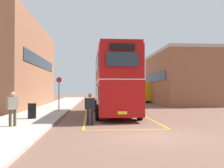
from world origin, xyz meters
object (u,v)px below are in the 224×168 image
object	(u,v)px
single_deck_bus	(134,91)
pedestrian_boarding	(90,107)
pedestrian_waiting_far	(13,106)
bus_stop_sign	(59,91)
double_decker_bus	(114,81)
litter_bin	(32,111)

from	to	relation	value
single_deck_bus	pedestrian_boarding	size ratio (longest dim) A/B	5.12
pedestrian_waiting_far	bus_stop_sign	size ratio (longest dim) A/B	0.60
double_decker_bus	bus_stop_sign	xyz separation A→B (m)	(-4.32, 2.09, -0.71)
bus_stop_sign	single_deck_bus	bearing A→B (deg)	63.61
single_deck_bus	pedestrian_boarding	xyz separation A→B (m)	(-6.42, -25.27, -0.65)
double_decker_bus	litter_bin	distance (m)	6.31
double_decker_bus	litter_bin	xyz separation A→B (m)	(-5.29, -2.87, -1.89)
litter_bin	single_deck_bus	bearing A→B (deg)	66.67
pedestrian_waiting_far	litter_bin	bearing A→B (deg)	87.35
single_deck_bus	litter_bin	bearing A→B (deg)	-113.33
double_decker_bus	single_deck_bus	size ratio (longest dim) A/B	1.12
pedestrian_boarding	pedestrian_waiting_far	distance (m)	3.90
pedestrian_boarding	double_decker_bus	bearing A→B (deg)	71.00
double_decker_bus	pedestrian_boarding	distance (m)	5.49
pedestrian_boarding	pedestrian_waiting_far	bearing A→B (deg)	-162.48
single_deck_bus	pedestrian_boarding	world-z (taller)	single_deck_bus
pedestrian_boarding	pedestrian_waiting_far	size ratio (longest dim) A/B	1.02
pedestrian_waiting_far	litter_bin	world-z (taller)	pedestrian_waiting_far
bus_stop_sign	pedestrian_waiting_far	bearing A→B (deg)	-97.69
single_deck_bus	bus_stop_sign	distance (m)	20.30
double_decker_bus	single_deck_bus	xyz separation A→B (m)	(4.70, 20.28, -0.87)
pedestrian_boarding	pedestrian_waiting_far	world-z (taller)	pedestrian_waiting_far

